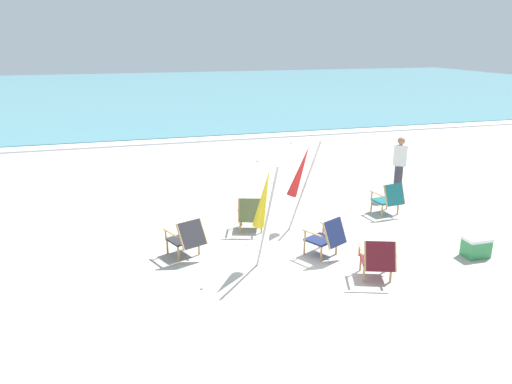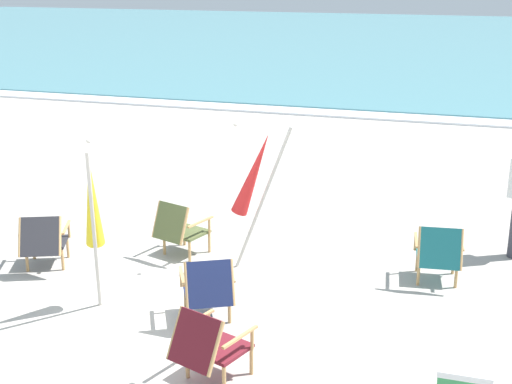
# 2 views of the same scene
# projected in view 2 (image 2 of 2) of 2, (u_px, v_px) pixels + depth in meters

# --- Properties ---
(ground_plane) EXTENTS (80.00, 80.00, 0.00)m
(ground_plane) POSITION_uv_depth(u_px,v_px,m) (170.00, 310.00, 8.49)
(ground_plane) COLOR #B2AAA0
(sea) EXTENTS (80.00, 40.00, 0.10)m
(sea) POSITION_uv_depth(u_px,v_px,m) (416.00, 40.00, 37.96)
(sea) COLOR teal
(sea) RESTS_ON ground
(surf_band) EXTENTS (80.00, 1.10, 0.06)m
(surf_band) POSITION_uv_depth(u_px,v_px,m) (349.00, 113.00, 19.50)
(surf_band) COLOR white
(surf_band) RESTS_ON ground
(beach_chair_back_right) EXTENTS (0.83, 0.88, 0.81)m
(beach_chair_back_right) POSITION_uv_depth(u_px,v_px,m) (208.00, 288.00, 8.07)
(beach_chair_back_right) COLOR #19234C
(beach_chair_back_right) RESTS_ON ground
(beach_chair_back_left) EXTENTS (0.66, 0.74, 0.82)m
(beach_chair_back_left) POSITION_uv_depth(u_px,v_px,m) (439.00, 253.00, 9.04)
(beach_chair_back_left) COLOR #196066
(beach_chair_back_left) RESTS_ON ground
(beach_chair_front_right) EXTENTS (0.82, 0.91, 0.79)m
(beach_chair_front_right) POSITION_uv_depth(u_px,v_px,m) (44.00, 240.00, 9.49)
(beach_chair_front_right) COLOR #28282D
(beach_chair_front_right) RESTS_ON ground
(beach_chair_mid_center) EXTENTS (0.79, 0.88, 0.80)m
(beach_chair_mid_center) POSITION_uv_depth(u_px,v_px,m) (209.00, 344.00, 6.87)
(beach_chair_mid_center) COLOR maroon
(beach_chair_mid_center) RESTS_ON ground
(beach_chair_front_left) EXTENTS (0.76, 0.83, 0.81)m
(beach_chair_front_left) POSITION_uv_depth(u_px,v_px,m) (179.00, 228.00, 9.90)
(beach_chair_front_left) COLOR #515B33
(beach_chair_front_left) RESTS_ON ground
(umbrella_furled_red) EXTENTS (0.82, 0.27, 2.01)m
(umbrella_furled_red) POSITION_uv_depth(u_px,v_px,m) (254.00, 175.00, 9.26)
(umbrella_furled_red) COLOR #B7B2A8
(umbrella_furled_red) RESTS_ON ground
(umbrella_furled_yellow) EXTENTS (0.43, 0.60, 2.07)m
(umbrella_furled_yellow) POSITION_uv_depth(u_px,v_px,m) (92.00, 203.00, 8.04)
(umbrella_furled_yellow) COLOR #B7B2A8
(umbrella_furled_yellow) RESTS_ON ground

